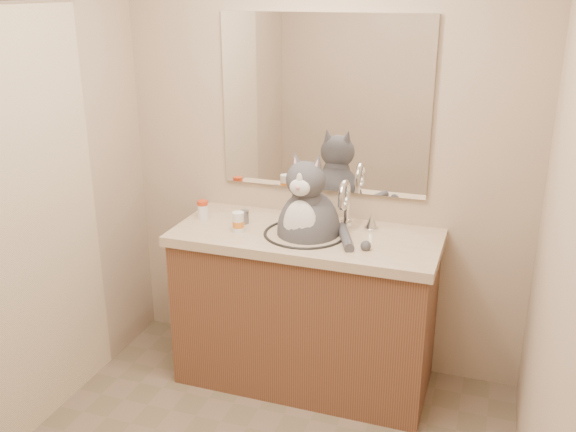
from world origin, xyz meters
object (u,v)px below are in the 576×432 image
object	(u,v)px
cat	(308,225)
pill_bottle_orange	(238,222)
pill_bottle_redcap	(203,210)
grey_canister	(245,217)

from	to	relation	value
cat	pill_bottle_orange	xyz separation A→B (m)	(-0.34, -0.09, 0.01)
pill_bottle_redcap	pill_bottle_orange	bearing A→B (deg)	-25.03
cat	pill_bottle_redcap	bearing A→B (deg)	-179.04
pill_bottle_redcap	grey_canister	size ratio (longest dim) A/B	1.37
cat	grey_canister	distance (m)	0.36
pill_bottle_redcap	pill_bottle_orange	distance (m)	0.28
cat	grey_canister	bearing A→B (deg)	178.75
pill_bottle_redcap	pill_bottle_orange	xyz separation A→B (m)	(0.26, -0.12, -0.00)
pill_bottle_redcap	grey_canister	world-z (taller)	pill_bottle_redcap
pill_bottle_orange	grey_canister	bearing A→B (deg)	98.02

